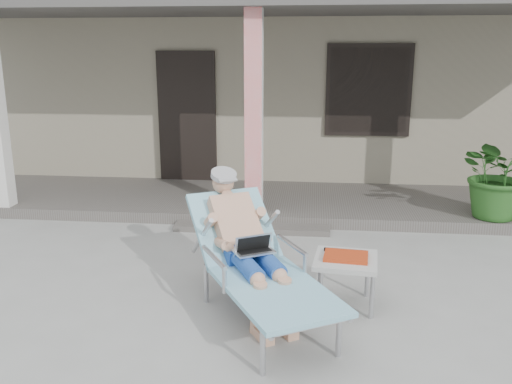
# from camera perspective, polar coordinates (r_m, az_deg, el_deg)

# --- Properties ---
(ground) EXTENTS (60.00, 60.00, 0.00)m
(ground) POSITION_cam_1_polar(r_m,az_deg,el_deg) (5.30, -2.78, -10.53)
(ground) COLOR #9E9E99
(ground) RESTS_ON ground
(house) EXTENTS (10.40, 5.40, 3.30)m
(house) POSITION_cam_1_polar(r_m,az_deg,el_deg) (11.27, 2.25, 11.68)
(house) COLOR #9F967E
(house) RESTS_ON ground
(porch_deck) EXTENTS (10.00, 2.00, 0.15)m
(porch_deck) POSITION_cam_1_polar(r_m,az_deg,el_deg) (8.07, 0.45, -0.99)
(porch_deck) COLOR #605B56
(porch_deck) RESTS_ON ground
(porch_overhang) EXTENTS (10.00, 2.30, 2.85)m
(porch_overhang) POSITION_cam_1_polar(r_m,az_deg,el_deg) (7.73, 0.45, 18.64)
(porch_overhang) COLOR silver
(porch_overhang) RESTS_ON porch_deck
(porch_step) EXTENTS (2.00, 0.30, 0.07)m
(porch_step) POSITION_cam_1_polar(r_m,az_deg,el_deg) (6.99, -0.48, -3.82)
(porch_step) COLOR #605B56
(porch_step) RESTS_ON ground
(lounger) EXTENTS (1.55, 1.98, 1.26)m
(lounger) POSITION_cam_1_polar(r_m,az_deg,el_deg) (4.65, -0.48, -3.86)
(lounger) COLOR #B7B7BC
(lounger) RESTS_ON ground
(side_table) EXTENTS (0.61, 0.61, 0.50)m
(side_table) POSITION_cam_1_polar(r_m,az_deg,el_deg) (4.94, 9.42, -7.35)
(side_table) COLOR #B6B6B1
(side_table) RESTS_ON ground
(potted_palm) EXTENTS (1.22, 1.11, 1.19)m
(potted_palm) POSITION_cam_1_polar(r_m,az_deg,el_deg) (7.58, 24.32, 1.88)
(potted_palm) COLOR #26591E
(potted_palm) RESTS_ON porch_deck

